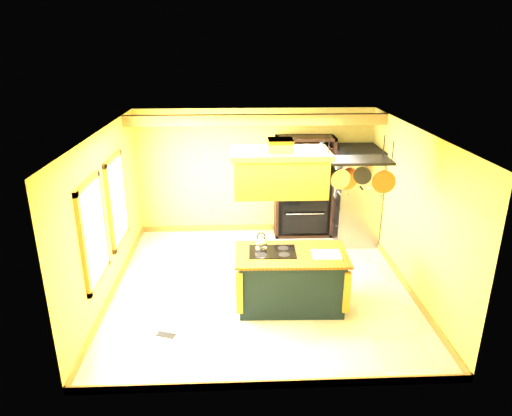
{
  "coord_description": "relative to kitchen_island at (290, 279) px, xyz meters",
  "views": [
    {
      "loc": [
        -0.39,
        -6.94,
        4.01
      ],
      "look_at": [
        -0.07,
        0.3,
        1.33
      ],
      "focal_mm": 32.0,
      "sensor_mm": 36.0,
      "label": 1
    }
  ],
  "objects": [
    {
      "name": "range_hood",
      "position": [
        -0.2,
        -0.0,
        1.77
      ],
      "size": [
        1.4,
        0.79,
        0.8
      ],
      "color": "#BA7E2E",
      "rests_on": "ceiling"
    },
    {
      "name": "window_far",
      "position": [
        -2.9,
        1.22,
        0.93
      ],
      "size": [
        0.06,
        1.06,
        1.56
      ],
      "color": "olive",
      "rests_on": "wall_left"
    },
    {
      "name": "ceiling_beam",
      "position": [
        -0.43,
        2.32,
        2.12
      ],
      "size": [
        5.0,
        0.15,
        0.2
      ],
      "primitive_type": "cube",
      "color": "olive",
      "rests_on": "ceiling"
    },
    {
      "name": "hutch",
      "position": [
        0.6,
        2.89,
        0.38
      ],
      "size": [
        1.22,
        0.56,
        2.16
      ],
      "color": "black",
      "rests_on": "floor"
    },
    {
      "name": "window_near",
      "position": [
        -2.9,
        -0.18,
        0.93
      ],
      "size": [
        0.06,
        1.06,
        1.56
      ],
      "color": "olive",
      "rests_on": "wall_left"
    },
    {
      "name": "wall_front",
      "position": [
        -0.43,
        -1.88,
        0.88
      ],
      "size": [
        5.0,
        0.02,
        2.7
      ],
      "primitive_type": "cube",
      "color": "#D8BB4F",
      "rests_on": "floor"
    },
    {
      "name": "pot_rack",
      "position": [
        0.92,
        -0.0,
        1.79
      ],
      "size": [
        1.1,
        0.5,
        0.79
      ],
      "color": "black",
      "rests_on": "ceiling"
    },
    {
      "name": "kitchen_island",
      "position": [
        0.0,
        0.0,
        0.0
      ],
      "size": [
        1.76,
        1.01,
        1.11
      ],
      "rotation": [
        0.0,
        0.0,
        -0.03
      ],
      "color": "black",
      "rests_on": "floor"
    },
    {
      "name": "floor_register",
      "position": [
        -1.88,
        -0.72,
        -0.46
      ],
      "size": [
        0.3,
        0.21,
        0.01
      ],
      "primitive_type": "cube",
      "rotation": [
        0.0,
        0.0,
        -0.33
      ],
      "color": "black",
      "rests_on": "floor"
    },
    {
      "name": "wall_back",
      "position": [
        -0.43,
        3.12,
        0.88
      ],
      "size": [
        5.0,
        0.02,
        2.7
      ],
      "primitive_type": "cube",
      "color": "#D8BB4F",
      "rests_on": "floor"
    },
    {
      "name": "refrigerator",
      "position": [
        1.63,
        2.52,
        0.48
      ],
      "size": [
        0.84,
        1.0,
        1.95
      ],
      "color": "gray",
      "rests_on": "floor"
    },
    {
      "name": "wall_right",
      "position": [
        2.07,
        0.62,
        0.88
      ],
      "size": [
        0.02,
        5.0,
        2.7
      ],
      "primitive_type": "cube",
      "color": "#D8BB4F",
      "rests_on": "floor"
    },
    {
      "name": "ceiling",
      "position": [
        -0.43,
        0.62,
        2.23
      ],
      "size": [
        5.0,
        5.0,
        0.0
      ],
      "primitive_type": "plane",
      "rotation": [
        3.14,
        0.0,
        0.0
      ],
      "color": "white",
      "rests_on": "wall_back"
    },
    {
      "name": "wall_left",
      "position": [
        -2.93,
        0.62,
        0.88
      ],
      "size": [
        0.02,
        5.0,
        2.7
      ],
      "primitive_type": "cube",
      "color": "#D8BB4F",
      "rests_on": "floor"
    },
    {
      "name": "floor",
      "position": [
        -0.43,
        0.62,
        -0.47
      ],
      "size": [
        5.0,
        5.0,
        0.0
      ],
      "primitive_type": "plane",
      "color": "beige",
      "rests_on": "ground"
    }
  ]
}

